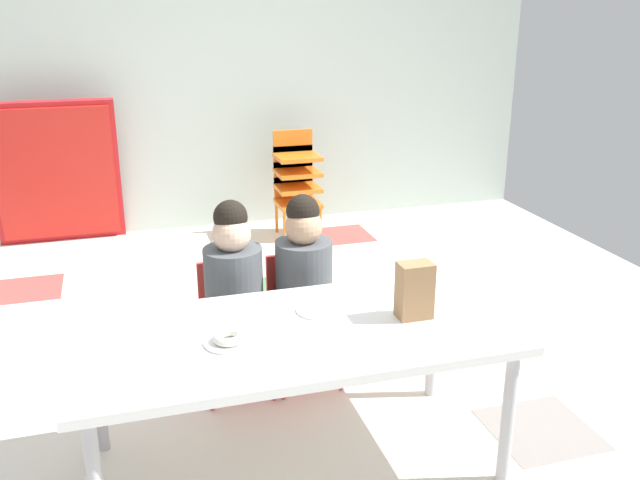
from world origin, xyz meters
TOP-DOWN VIEW (x-y plane):
  - ground_plane at (-0.01, 0.00)m, footprint 5.28×4.79m
  - back_wall at (0.00, 2.39)m, footprint 5.28×0.10m
  - craft_table at (-0.16, -0.82)m, footprint 1.62×0.76m
  - seated_child_near_camera at (-0.28, -0.21)m, footprint 0.32×0.32m
  - seated_child_middle_seat at (0.04, -0.21)m, footprint 0.33×0.33m
  - kid_chair_orange_stack at (0.57, 1.93)m, footprint 0.32×0.30m
  - folded_activity_table at (-1.16, 2.19)m, footprint 0.90×0.29m
  - paper_bag_brown at (0.31, -0.85)m, footprint 0.13×0.09m
  - paper_plate_near_edge at (-0.41, -0.86)m, footprint 0.18×0.18m
  - paper_plate_center_table at (-0.02, -0.69)m, footprint 0.18×0.18m
  - donut_powdered_on_plate at (-0.41, -0.86)m, footprint 0.12×0.12m

SIDE VIEW (x-z plane):
  - ground_plane at x=-0.01m, z-range -0.02..0.00m
  - kid_chair_orange_stack at x=0.57m, z-range 0.06..0.86m
  - craft_table at x=-0.16m, z-range 0.24..0.83m
  - folded_activity_table at x=-1.16m, z-range -0.01..1.08m
  - seated_child_near_camera at x=-0.28m, z-range 0.10..1.01m
  - seated_child_middle_seat at x=0.04m, z-range 0.10..1.01m
  - paper_plate_near_edge at x=-0.41m, z-range 0.59..0.59m
  - paper_plate_center_table at x=-0.02m, z-range 0.59..0.59m
  - donut_powdered_on_plate at x=-0.41m, z-range 0.59..0.63m
  - paper_bag_brown at x=0.31m, z-range 0.59..0.81m
  - back_wall at x=0.00m, z-range 0.00..2.71m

